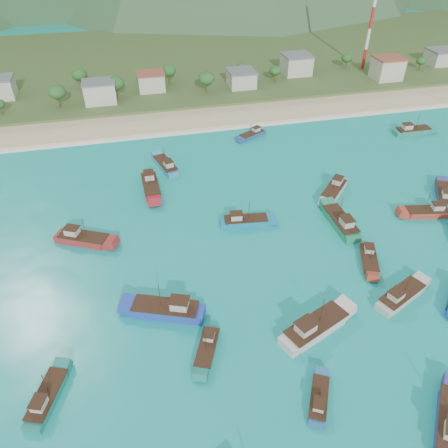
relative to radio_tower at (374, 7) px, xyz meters
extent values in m
plane|color=#0C897F|center=(-75.63, -108.00, -24.62)|extent=(600.00, 600.00, 0.00)
cube|color=beige|center=(-75.63, -29.00, -24.62)|extent=(400.00, 18.00, 1.20)
cube|color=#385123|center=(-75.63, 32.00, -24.62)|extent=(400.00, 110.00, 2.40)
cube|color=white|center=(-75.63, -38.50, -24.62)|extent=(400.00, 2.50, 0.08)
cube|color=beige|center=(-136.88, 0.79, -19.76)|extent=(8.05, 8.80, 6.52)
cube|color=beige|center=(-103.85, -11.61, -19.64)|extent=(10.34, 8.03, 6.76)
cube|color=beige|center=(-85.86, -4.37, -20.06)|extent=(9.17, 7.65, 5.92)
cube|color=beige|center=(-53.24, -7.92, -20.32)|extent=(9.31, 9.39, 5.40)
cube|color=beige|center=(-28.61, 0.75, -19.56)|extent=(10.28, 9.91, 6.92)
cube|color=beige|center=(2.91, -12.84, -19.23)|extent=(9.97, 8.86, 7.58)
cube|color=beige|center=(35.30, -1.82, -20.30)|extent=(12.68, 9.07, 5.43)
cylinder|color=red|center=(0.00, 0.00, -19.18)|extent=(1.20, 1.20, 7.67)
cylinder|color=white|center=(0.00, 0.00, -11.51)|extent=(1.20, 1.20, 7.67)
cylinder|color=red|center=(0.00, 0.00, -3.84)|extent=(1.20, 1.20, 7.67)
cube|color=#1273A3|center=(-73.55, -87.43, -24.04)|extent=(11.02, 4.49, 1.95)
cube|color=beige|center=(-75.72, -87.15, -22.28)|extent=(2.66, 2.25, 1.58)
cylinder|color=#382114|center=(-72.94, -87.51, -20.88)|extent=(0.12, 0.12, 4.38)
cube|color=navy|center=(-60.15, -46.00, -24.20)|extent=(9.26, 6.53, 1.64)
cube|color=beige|center=(-58.51, -45.15, -22.71)|extent=(2.59, 2.42, 1.34)
cylinder|color=#382114|center=(-60.61, -46.24, -21.52)|extent=(0.12, 0.12, 3.70)
cube|color=#213EA9|center=(-94.29, -109.19, -23.85)|extent=(13.36, 8.23, 2.34)
cube|color=beige|center=(-91.84, -110.15, -21.73)|extent=(3.58, 3.26, 1.90)
cylinder|color=#382114|center=(-94.97, -108.92, -20.05)|extent=(0.12, 0.12, 5.26)
cube|color=#255A8F|center=(-74.64, -130.91, -24.29)|extent=(5.90, 8.20, 1.46)
cube|color=beige|center=(-75.42, -132.36, -22.96)|extent=(2.16, 2.30, 1.19)
cylinder|color=#382114|center=(-74.43, -130.51, -21.92)|extent=(0.12, 0.12, 3.29)
cube|color=beige|center=(-70.08, -118.85, -23.82)|extent=(13.64, 8.66, 2.39)
cube|color=beige|center=(-72.56, -119.89, -21.65)|extent=(3.69, 3.38, 1.94)
cylinder|color=#382114|center=(-69.39, -118.56, -19.94)|extent=(0.12, 0.12, 5.38)
cube|color=#196F62|center=(-113.14, -121.52, -24.14)|extent=(6.12, 10.06, 1.76)
cube|color=beige|center=(-113.85, -123.37, -22.54)|extent=(2.44, 2.69, 1.43)
cylinder|color=#382114|center=(-112.94, -121.00, -21.28)|extent=(0.12, 0.12, 3.96)
cube|color=#1E7C57|center=(-53.29, -92.58, -23.90)|extent=(3.93, 12.42, 2.24)
cube|color=beige|center=(-53.23, -95.11, -21.86)|extent=(2.32, 2.86, 1.82)
cylinder|color=#382114|center=(-53.31, -91.88, -20.25)|extent=(0.12, 0.12, 5.05)
cube|color=#AA1725|center=(-92.74, -68.56, -23.91)|extent=(3.86, 12.30, 2.22)
cube|color=beige|center=(-92.79, -66.06, -21.89)|extent=(2.29, 2.82, 1.81)
cylinder|color=#382114|center=(-92.72, -69.25, -20.29)|extent=(0.12, 0.12, 5.00)
cube|color=#237968|center=(-11.48, -55.19, -23.98)|extent=(11.54, 3.64, 2.09)
cube|color=beige|center=(-13.83, -55.14, -22.09)|extent=(2.65, 2.16, 1.69)
cylinder|color=#382114|center=(-10.83, -55.21, -20.59)|extent=(0.12, 0.12, 4.69)
cube|color=#B33426|center=(-32.28, -93.64, -24.05)|extent=(11.08, 5.11, 1.94)
cube|color=beige|center=(-30.14, -94.05, -22.29)|extent=(2.75, 2.38, 1.58)
cylinder|color=#382114|center=(-32.88, -93.52, -20.90)|extent=(0.12, 0.12, 4.37)
cube|color=#B3AFA2|center=(-51.95, -115.58, -24.01)|extent=(11.41, 7.51, 2.01)
cube|color=beige|center=(-54.02, -116.50, -22.19)|extent=(3.12, 2.88, 1.63)
cylinder|color=#382114|center=(-51.38, -115.32, -20.75)|extent=(0.12, 0.12, 4.52)
cube|color=beige|center=(-49.23, -80.41, -24.00)|extent=(10.13, 10.44, 2.04)
cube|color=beige|center=(-47.66, -78.74, -22.15)|extent=(3.25, 3.27, 1.66)
cylinder|color=#382114|center=(-49.67, -80.88, -20.68)|extent=(0.12, 0.12, 4.60)
cube|color=maroon|center=(-52.90, -105.21, -24.18)|extent=(5.84, 9.56, 1.67)
cube|color=beige|center=(-52.22, -103.45, -22.67)|extent=(2.32, 2.56, 1.36)
cylinder|color=#382114|center=(-53.09, -105.70, -21.46)|extent=(0.12, 0.12, 3.76)
cube|color=navy|center=(-23.83, -88.12, -24.02)|extent=(8.17, 11.16, 1.99)
cube|color=beige|center=(-24.92, -90.08, -22.21)|extent=(2.97, 3.16, 1.62)
cylinder|color=#382114|center=(-23.53, -87.57, -20.78)|extent=(0.12, 0.12, 4.49)
cube|color=maroon|center=(-108.56, -85.64, -23.95)|extent=(12.04, 8.27, 2.13)
cube|color=beige|center=(-110.71, -84.58, -22.02)|extent=(3.34, 3.10, 1.73)
cylinder|color=#382114|center=(-107.96, -85.93, -20.49)|extent=(0.12, 0.12, 4.79)
cube|color=teal|center=(-87.87, -58.53, -24.02)|extent=(6.05, 11.45, 2.00)
cube|color=beige|center=(-87.27, -60.69, -22.21)|extent=(2.60, 2.94, 1.62)
cylinder|color=#382114|center=(-88.04, -57.93, -20.78)|extent=(0.12, 0.12, 4.49)
cube|color=#1B7666|center=(-88.78, -118.72, -24.22)|extent=(5.92, 9.14, 1.61)
cube|color=beige|center=(-88.06, -117.07, -22.76)|extent=(2.28, 2.49, 1.30)
cylinder|color=#382114|center=(-88.98, -119.18, -21.61)|extent=(0.12, 0.12, 3.61)
camera|label=1|loc=(-96.13, -161.67, 34.94)|focal=35.00mm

